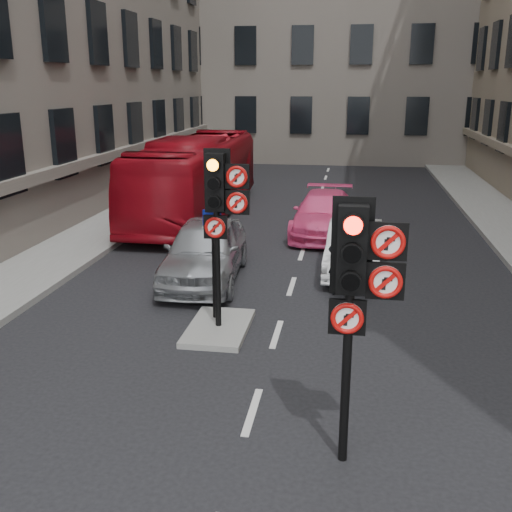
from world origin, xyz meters
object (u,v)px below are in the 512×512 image
(info_sign, at_px, (213,249))
(motorcyclist, at_px, (341,260))
(signal_near, at_px, (358,278))
(car_white, at_px, (354,248))
(signal_far, at_px, (221,201))
(bus_red, at_px, (197,177))
(car_silver, at_px, (205,250))
(car_pink, at_px, (324,214))
(motorcycle, at_px, (349,283))

(info_sign, bearing_deg, motorcyclist, 53.46)
(signal_near, xyz_separation_m, car_white, (0.03, 8.54, -1.93))
(signal_far, bearing_deg, bus_red, 107.10)
(car_silver, distance_m, car_pink, 6.02)
(signal_far, distance_m, info_sign, 1.19)
(car_pink, xyz_separation_m, motorcycle, (0.90, -6.39, -0.25))
(car_white, relative_size, car_pink, 0.83)
(signal_near, height_order, car_white, signal_near)
(signal_far, bearing_deg, motorcycle, 40.64)
(motorcycle, bearing_deg, signal_far, -139.26)
(car_white, relative_size, info_sign, 1.71)
(signal_near, bearing_deg, bus_red, 111.88)
(car_white, xyz_separation_m, info_sign, (-2.89, -4.14, 0.96))
(signal_near, height_order, car_pink, signal_near)
(signal_near, distance_m, motorcycle, 6.52)
(bus_red, bearing_deg, signal_far, -72.64)
(motorcyclist, bearing_deg, car_pink, -93.23)
(bus_red, bearing_deg, car_pink, -22.32)
(signal_far, relative_size, info_sign, 1.54)
(signal_far, xyz_separation_m, motorcycle, (2.52, 2.16, -2.26))
(car_silver, relative_size, motorcyclist, 2.72)
(signal_far, distance_m, motorcyclist, 3.96)
(motorcyclist, bearing_deg, bus_red, -64.88)
(car_pink, height_order, motorcyclist, motorcyclist)
(car_white, relative_size, motorcycle, 2.67)
(car_silver, distance_m, motorcyclist, 3.50)
(car_white, bearing_deg, car_pink, 106.49)
(bus_red, bearing_deg, motorcyclist, -54.75)
(motorcyclist, bearing_deg, car_white, -109.21)
(motorcyclist, bearing_deg, signal_near, 82.63)
(bus_red, distance_m, info_sign, 10.61)
(car_white, xyz_separation_m, motorcycle, (-0.11, -2.38, -0.21))
(car_white, height_order, motorcycle, car_white)
(signal_near, distance_m, signal_far, 4.77)
(car_white, relative_size, bus_red, 0.37)
(car_silver, bearing_deg, motorcycle, -19.58)
(car_pink, bearing_deg, motorcyclist, -81.02)
(signal_far, xyz_separation_m, bus_red, (-3.25, 10.58, -1.20))
(car_white, height_order, car_pink, car_pink)
(motorcycle, relative_size, info_sign, 0.64)
(bus_red, xyz_separation_m, info_sign, (2.99, -10.18, 0.12))
(car_white, distance_m, car_pink, 4.13)
(car_silver, distance_m, car_white, 4.00)
(signal_near, distance_m, bus_red, 15.75)
(info_sign, bearing_deg, car_pink, 89.60)
(car_silver, relative_size, bus_red, 0.43)
(car_silver, bearing_deg, signal_far, -74.08)
(bus_red, bearing_deg, signal_near, -67.86)
(motorcyclist, bearing_deg, car_silver, -19.34)
(signal_near, xyz_separation_m, car_silver, (-3.74, 7.20, -1.80))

